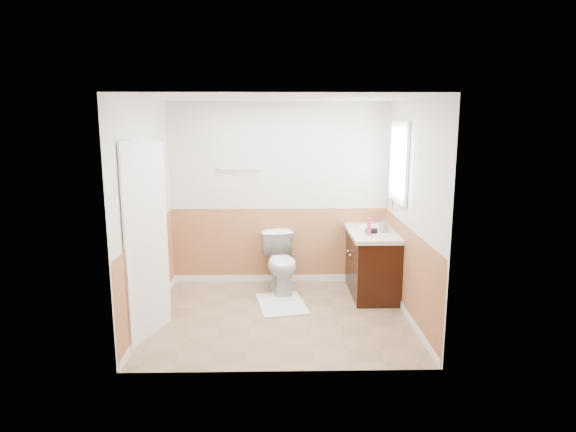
{
  "coord_description": "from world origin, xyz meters",
  "views": [
    {
      "loc": [
        -0.03,
        -5.59,
        2.31
      ],
      "look_at": [
        0.1,
        0.25,
        1.15
      ],
      "focal_mm": 31.54,
      "sensor_mm": 36.0,
      "label": 1
    }
  ],
  "objects_px": {
    "vanity_cabinet": "(372,264)",
    "soap_dispenser": "(384,225)",
    "toilet": "(281,263)",
    "bath_mat": "(282,304)",
    "lotion_bottle": "(369,227)"
  },
  "relations": [
    {
      "from": "soap_dispenser",
      "to": "lotion_bottle",
      "type": "bearing_deg",
      "value": -143.08
    },
    {
      "from": "bath_mat",
      "to": "soap_dispenser",
      "type": "bearing_deg",
      "value": 13.24
    },
    {
      "from": "toilet",
      "to": "bath_mat",
      "type": "distance_m",
      "value": 0.65
    },
    {
      "from": "vanity_cabinet",
      "to": "bath_mat",
      "type": "bearing_deg",
      "value": -161.51
    },
    {
      "from": "vanity_cabinet",
      "to": "toilet",
      "type": "bearing_deg",
      "value": 173.78
    },
    {
      "from": "vanity_cabinet",
      "to": "lotion_bottle",
      "type": "relative_size",
      "value": 5.0
    },
    {
      "from": "vanity_cabinet",
      "to": "lotion_bottle",
      "type": "distance_m",
      "value": 0.62
    },
    {
      "from": "bath_mat",
      "to": "vanity_cabinet",
      "type": "relative_size",
      "value": 0.73
    },
    {
      "from": "toilet",
      "to": "lotion_bottle",
      "type": "bearing_deg",
      "value": -29.46
    },
    {
      "from": "vanity_cabinet",
      "to": "soap_dispenser",
      "type": "xyz_separation_m",
      "value": [
        0.12,
        -0.09,
        0.54
      ]
    },
    {
      "from": "vanity_cabinet",
      "to": "soap_dispenser",
      "type": "height_order",
      "value": "soap_dispenser"
    },
    {
      "from": "bath_mat",
      "to": "lotion_bottle",
      "type": "relative_size",
      "value": 3.64
    },
    {
      "from": "bath_mat",
      "to": "vanity_cabinet",
      "type": "distance_m",
      "value": 1.31
    },
    {
      "from": "toilet",
      "to": "vanity_cabinet",
      "type": "height_order",
      "value": "vanity_cabinet"
    },
    {
      "from": "soap_dispenser",
      "to": "toilet",
      "type": "bearing_deg",
      "value": 170.49
    }
  ]
}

